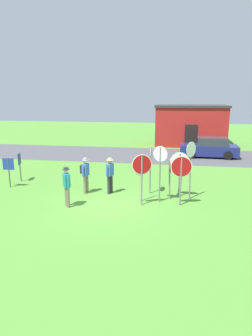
{
  "coord_description": "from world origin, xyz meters",
  "views": [
    {
      "loc": [
        2.86,
        -12.06,
        4.63
      ],
      "look_at": [
        0.65,
        1.47,
        1.3
      ],
      "focal_mm": 32.1,
      "sensor_mm": 36.0,
      "label": 1
    }
  ],
  "objects_px": {
    "stop_sign_low_front": "(180,167)",
    "stop_sign_rear_left": "(142,171)",
    "person_on_left": "(67,185)",
    "info_panel_middle": "(9,167)",
    "stop_sign_nearest": "(160,165)",
    "person_with_sunhat": "(110,174)",
    "stop_sign_rear_right": "(150,161)",
    "stop_sign_tallest": "(181,172)",
    "parked_car_on_street": "(210,148)",
    "person_near_signs": "(85,173)",
    "stop_sign_leaning_right": "(142,171)",
    "info_panel_leftmost": "(20,162)",
    "stop_sign_far_back": "(191,161)",
    "stop_sign_center_cluster": "(170,173)"
  },
  "relations": [
    {
      "from": "stop_sign_rear_right",
      "to": "stop_sign_tallest",
      "type": "relative_size",
      "value": 1.09
    },
    {
      "from": "stop_sign_tallest",
      "to": "stop_sign_far_back",
      "type": "xyz_separation_m",
      "value": [
        0.41,
        0.94,
        0.29
      ]
    },
    {
      "from": "stop_sign_rear_left",
      "to": "person_on_left",
      "type": "bearing_deg",
      "value": -166.95
    },
    {
      "from": "stop_sign_nearest",
      "to": "stop_sign_low_front",
      "type": "height_order",
      "value": "stop_sign_nearest"
    },
    {
      "from": "person_with_sunhat",
      "to": "stop_sign_nearest",
      "type": "bearing_deg",
      "value": -18.4
    },
    {
      "from": "stop_sign_center_cluster",
      "to": "person_with_sunhat",
      "type": "bearing_deg",
      "value": 172.44
    },
    {
      "from": "parked_car_on_street",
      "to": "stop_sign_far_back",
      "type": "distance_m",
      "value": 10.32
    },
    {
      "from": "stop_sign_nearest",
      "to": "stop_sign_rear_right",
      "type": "relative_size",
      "value": 1.06
    },
    {
      "from": "person_with_sunhat",
      "to": "info_panel_middle",
      "type": "height_order",
      "value": "person_with_sunhat"
    },
    {
      "from": "person_on_left",
      "to": "stop_sign_rear_right",
      "type": "bearing_deg",
      "value": 35.67
    },
    {
      "from": "person_on_left",
      "to": "stop_sign_leaning_right",
      "type": "bearing_deg",
      "value": 21.99
    },
    {
      "from": "stop_sign_low_front",
      "to": "stop_sign_rear_left",
      "type": "height_order",
      "value": "stop_sign_rear_left"
    },
    {
      "from": "stop_sign_leaning_right",
      "to": "info_panel_leftmost",
      "type": "height_order",
      "value": "stop_sign_leaning_right"
    },
    {
      "from": "stop_sign_leaning_right",
      "to": "info_panel_leftmost",
      "type": "xyz_separation_m",
      "value": [
        -6.94,
        2.13,
        -0.33
      ]
    },
    {
      "from": "parked_car_on_street",
      "to": "stop_sign_low_front",
      "type": "xyz_separation_m",
      "value": [
        -2.39,
        -9.89,
        0.77
      ]
    },
    {
      "from": "person_on_left",
      "to": "stop_sign_rear_left",
      "type": "bearing_deg",
      "value": 13.05
    },
    {
      "from": "stop_sign_low_front",
      "to": "person_on_left",
      "type": "xyz_separation_m",
      "value": [
        -4.68,
        -2.07,
        -0.47
      ]
    },
    {
      "from": "person_on_left",
      "to": "info_panel_middle",
      "type": "bearing_deg",
      "value": 150.63
    },
    {
      "from": "stop_sign_nearest",
      "to": "stop_sign_center_cluster",
      "type": "height_order",
      "value": "stop_sign_nearest"
    },
    {
      "from": "stop_sign_far_back",
      "to": "person_with_sunhat",
      "type": "height_order",
      "value": "stop_sign_far_back"
    },
    {
      "from": "stop_sign_rear_right",
      "to": "person_with_sunhat",
      "type": "height_order",
      "value": "stop_sign_rear_right"
    },
    {
      "from": "stop_sign_center_cluster",
      "to": "stop_sign_low_front",
      "type": "bearing_deg",
      "value": 41.48
    },
    {
      "from": "stop_sign_low_front",
      "to": "stop_sign_rear_left",
      "type": "bearing_deg",
      "value": -139.59
    },
    {
      "from": "stop_sign_leaning_right",
      "to": "info_panel_middle",
      "type": "relative_size",
      "value": 1.34
    },
    {
      "from": "info_panel_middle",
      "to": "person_with_sunhat",
      "type": "bearing_deg",
      "value": -1.46
    },
    {
      "from": "parked_car_on_street",
      "to": "info_panel_leftmost",
      "type": "xyz_separation_m",
      "value": [
        -11.0,
        -8.61,
        0.38
      ]
    },
    {
      "from": "stop_sign_nearest",
      "to": "stop_sign_far_back",
      "type": "height_order",
      "value": "stop_sign_far_back"
    },
    {
      "from": "stop_sign_rear_right",
      "to": "stop_sign_leaning_right",
      "type": "bearing_deg",
      "value": -103.99
    },
    {
      "from": "person_near_signs",
      "to": "info_panel_middle",
      "type": "xyz_separation_m",
      "value": [
        -4.14,
        0.29,
        0.04
      ]
    },
    {
      "from": "person_near_signs",
      "to": "info_panel_leftmost",
      "type": "bearing_deg",
      "value": 160.87
    },
    {
      "from": "stop_sign_rear_left",
      "to": "stop_sign_leaning_right",
      "type": "distance_m",
      "value": 0.53
    },
    {
      "from": "stop_sign_far_back",
      "to": "person_near_signs",
      "type": "distance_m",
      "value": 4.97
    },
    {
      "from": "stop_sign_far_back",
      "to": "person_with_sunhat",
      "type": "bearing_deg",
      "value": 177.31
    },
    {
      "from": "stop_sign_tallest",
      "to": "info_panel_leftmost",
      "type": "distance_m",
      "value": 8.99
    },
    {
      "from": "stop_sign_center_cluster",
      "to": "info_panel_middle",
      "type": "bearing_deg",
      "value": 176.41
    },
    {
      "from": "stop_sign_low_front",
      "to": "info_panel_middle",
      "type": "relative_size",
      "value": 1.39
    },
    {
      "from": "stop_sign_low_front",
      "to": "person_near_signs",
      "type": "height_order",
      "value": "stop_sign_low_front"
    },
    {
      "from": "stop_sign_tallest",
      "to": "parked_car_on_street",
      "type": "bearing_deg",
      "value": 77.97
    },
    {
      "from": "stop_sign_leaning_right",
      "to": "info_panel_middle",
      "type": "height_order",
      "value": "stop_sign_leaning_right"
    },
    {
      "from": "parked_car_on_street",
      "to": "person_with_sunhat",
      "type": "bearing_deg",
      "value": -119.79
    },
    {
      "from": "stop_sign_nearest",
      "to": "stop_sign_low_front",
      "type": "xyz_separation_m",
      "value": [
        0.86,
        0.81,
        -0.23
      ]
    },
    {
      "from": "stop_sign_nearest",
      "to": "person_with_sunhat",
      "type": "bearing_deg",
      "value": 161.6
    },
    {
      "from": "stop_sign_rear_left",
      "to": "stop_sign_tallest",
      "type": "xyz_separation_m",
      "value": [
        1.64,
        0.23,
        -0.05
      ]
    },
    {
      "from": "info_panel_leftmost",
      "to": "person_with_sunhat",
      "type": "bearing_deg",
      "value": -13.57
    },
    {
      "from": "stop_sign_rear_right",
      "to": "info_panel_middle",
      "type": "xyz_separation_m",
      "value": [
        -7.22,
        -0.18,
        -0.57
      ]
    },
    {
      "from": "parked_car_on_street",
      "to": "person_near_signs",
      "type": "distance_m",
      "value": 12.16
    },
    {
      "from": "person_near_signs",
      "to": "person_on_left",
      "type": "bearing_deg",
      "value": -96.95
    },
    {
      "from": "stop_sign_nearest",
      "to": "stop_sign_tallest",
      "type": "relative_size",
      "value": 1.16
    },
    {
      "from": "stop_sign_tallest",
      "to": "person_with_sunhat",
      "type": "distance_m",
      "value": 3.54
    },
    {
      "from": "stop_sign_nearest",
      "to": "stop_sign_far_back",
      "type": "xyz_separation_m",
      "value": [
        1.32,
        0.63,
        0.09
      ]
    }
  ]
}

